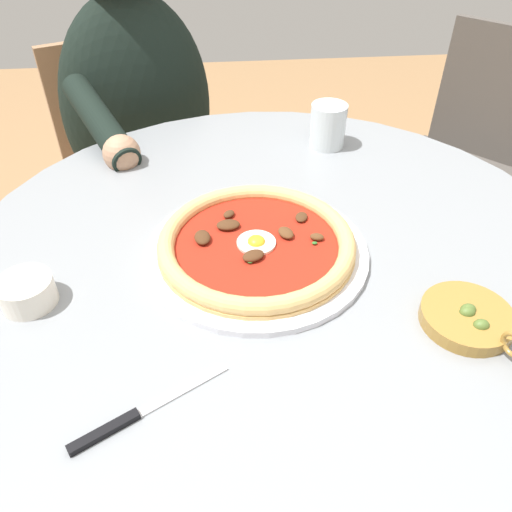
{
  "coord_description": "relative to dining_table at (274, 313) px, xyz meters",
  "views": [
    {
      "loc": [
        0.09,
        0.59,
        1.24
      ],
      "look_at": [
        0.03,
        0.0,
        0.74
      ],
      "focal_mm": 35.69,
      "sensor_mm": 36.0,
      "label": 1
    }
  ],
  "objects": [
    {
      "name": "ground_plane",
      "position": [
        0.0,
        0.0,
        -0.62
      ],
      "size": [
        6.0,
        6.0,
        0.02
      ],
      "primitive_type": "cube",
      "color": "#9E754C"
    },
    {
      "name": "dining_table",
      "position": [
        0.0,
        0.0,
        0.0
      ],
      "size": [
        0.96,
        0.96,
        0.76
      ],
      "color": "gray",
      "rests_on": "ground"
    },
    {
      "name": "pizza_on_plate",
      "position": [
        0.03,
        0.01,
        0.16
      ],
      "size": [
        0.33,
        0.33,
        0.04
      ],
      "color": "white",
      "rests_on": "dining_table"
    },
    {
      "name": "water_glass",
      "position": [
        -0.14,
        -0.31,
        0.18
      ],
      "size": [
        0.07,
        0.07,
        0.08
      ],
      "color": "silver",
      "rests_on": "dining_table"
    },
    {
      "name": "steak_knife",
      "position": [
        0.19,
        0.28,
        0.15
      ],
      "size": [
        0.17,
        0.1,
        0.01
      ],
      "color": "silver",
      "rests_on": "dining_table"
    },
    {
      "name": "ramekin_capers",
      "position": [
        0.34,
        0.09,
        0.16
      ],
      "size": [
        0.07,
        0.07,
        0.04
      ],
      "color": "white",
      "rests_on": "dining_table"
    },
    {
      "name": "olive_pan",
      "position": [
        -0.22,
        0.18,
        0.15
      ],
      "size": [
        0.12,
        0.14,
        0.04
      ],
      "color": "olive",
      "rests_on": "dining_table"
    },
    {
      "name": "diner_person",
      "position": [
        0.26,
        -0.61,
        -0.09
      ],
      "size": [
        0.42,
        0.57,
        1.17
      ],
      "color": "#282833",
      "rests_on": "ground"
    },
    {
      "name": "cafe_chair_diner",
      "position": [
        0.31,
        -0.73,
        -0.11
      ],
      "size": [
        0.52,
        0.52,
        0.82
      ],
      "color": "#957050",
      "rests_on": "ground"
    },
    {
      "name": "cafe_chair_spare_near",
      "position": [
        -0.66,
        -0.63,
        -0.09
      ],
      "size": [
        0.58,
        0.58,
        0.85
      ],
      "color": "#504A45",
      "rests_on": "ground"
    }
  ]
}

